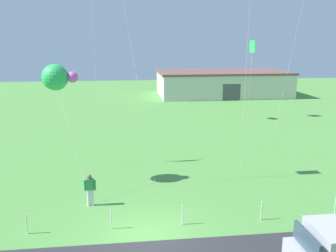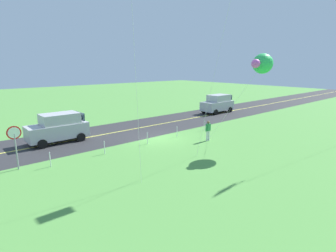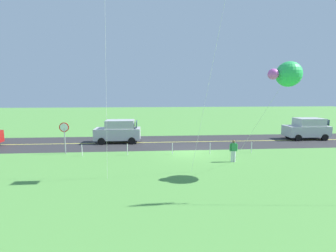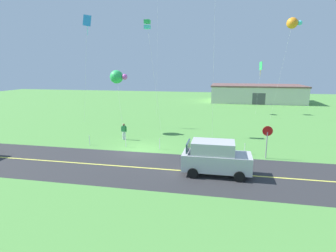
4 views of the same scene
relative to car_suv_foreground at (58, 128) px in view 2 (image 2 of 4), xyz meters
name	(u,v)px [view 2 (image 2 of 4)]	position (x,y,z in m)	size (l,w,h in m)	color
ground_plane	(158,139)	(-6.52, 4.21, -1.20)	(120.00, 120.00, 0.10)	#549342
asphalt_road	(131,129)	(-6.52, 0.21, -1.15)	(120.00, 7.00, 0.00)	#2D2D30
road_centre_stripe	(131,129)	(-6.52, 0.21, -1.15)	(120.00, 0.16, 0.00)	#E5E04C
car_suv_foreground	(58,128)	(0.00, 0.00, 0.00)	(4.40, 2.12, 2.24)	#B7B7BC
car_parked_west_far	(218,103)	(-19.66, -0.24, 0.00)	(4.40, 2.12, 2.24)	#B7B7BC
stop_sign	(15,139)	(3.74, 4.11, 0.65)	(0.76, 0.08, 2.56)	gray
person_adult_near	(208,130)	(-9.03, 7.35, -0.29)	(0.58, 0.22, 1.60)	silver
kite_red_low	(262,64)	(-10.80, 10.54, 4.80)	(2.54, 3.89, 6.66)	silver
fence_post_0	(205,125)	(-11.44, 4.91, -0.70)	(0.05, 0.05, 0.90)	silver
fence_post_1	(177,132)	(-7.96, 4.91, -0.70)	(0.05, 0.05, 0.90)	silver
fence_post_2	(147,138)	(-4.89, 4.91, -0.70)	(0.05, 0.05, 0.90)	silver
fence_post_3	(105,147)	(-1.31, 4.91, -0.70)	(0.05, 0.05, 0.90)	silver
fence_post_4	(50,159)	(2.21, 4.91, -0.70)	(0.05, 0.05, 0.90)	silver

